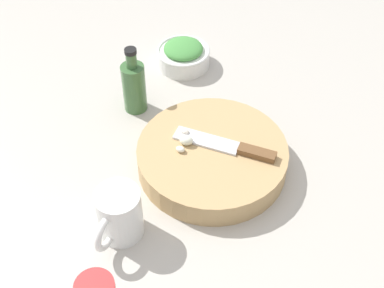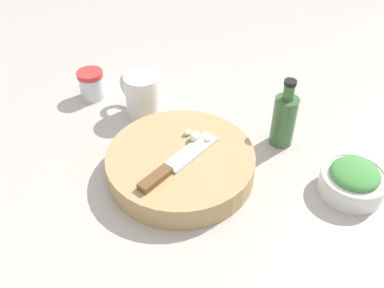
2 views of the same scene
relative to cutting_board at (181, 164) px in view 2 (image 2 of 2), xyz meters
name	(u,v)px [view 2 (image 2 of 2)]	position (x,y,z in m)	size (l,w,h in m)	color
ground_plane	(184,147)	(-0.02, 0.08, -0.02)	(5.00, 5.00, 0.00)	#B2ADA3
cutting_board	(181,164)	(0.00, 0.00, 0.00)	(0.29, 0.29, 0.05)	tan
chef_knife	(175,164)	(0.00, -0.03, 0.03)	(0.11, 0.19, 0.01)	brown
garlic_cloves	(196,136)	(0.02, 0.05, 0.03)	(0.07, 0.04, 0.02)	silver
herb_bowl	(353,180)	(0.32, 0.04, 0.00)	(0.12, 0.12, 0.06)	silver
spice_jar	(92,84)	(-0.28, 0.20, 0.01)	(0.06, 0.06, 0.07)	silver
coffee_mug	(142,95)	(-0.14, 0.17, 0.02)	(0.11, 0.08, 0.10)	silver
oil_bottle	(284,119)	(0.18, 0.15, 0.04)	(0.05, 0.05, 0.15)	#3D6638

